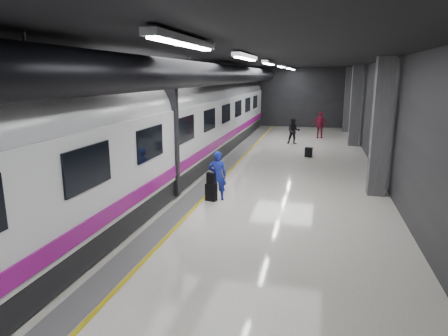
# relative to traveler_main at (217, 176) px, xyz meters

# --- Properties ---
(ground) EXTENTS (40.00, 40.00, 0.00)m
(ground) POSITION_rel_traveler_main_xyz_m (0.49, -0.17, -0.80)
(ground) COLOR white
(ground) RESTS_ON ground
(platform_hall) EXTENTS (10.02, 40.02, 4.51)m
(platform_hall) POSITION_rel_traveler_main_xyz_m (0.20, 0.78, 2.74)
(platform_hall) COLOR black
(platform_hall) RESTS_ON ground
(train) EXTENTS (3.05, 38.00, 4.05)m
(train) POSITION_rel_traveler_main_xyz_m (-2.76, -0.18, 1.27)
(train) COLOR black
(train) RESTS_ON ground
(traveler_main) EXTENTS (0.65, 0.50, 1.60)m
(traveler_main) POSITION_rel_traveler_main_xyz_m (0.00, 0.00, 0.00)
(traveler_main) COLOR blue
(traveler_main) RESTS_ON ground
(suitcase_main) EXTENTS (0.38, 0.28, 0.56)m
(suitcase_main) POSITION_rel_traveler_main_xyz_m (-0.16, -0.17, -0.52)
(suitcase_main) COLOR black
(suitcase_main) RESTS_ON ground
(shoulder_bag) EXTENTS (0.30, 0.22, 0.36)m
(shoulder_bag) POSITION_rel_traveler_main_xyz_m (-0.16, -0.18, -0.06)
(shoulder_bag) COLOR black
(shoulder_bag) RESTS_ON suitcase_main
(traveler_far_a) EXTENTS (0.81, 0.66, 1.53)m
(traveler_far_a) POSITION_rel_traveler_main_xyz_m (1.67, 11.51, -0.03)
(traveler_far_a) COLOR black
(traveler_far_a) RESTS_ON ground
(traveler_far_b) EXTENTS (1.02, 0.49, 1.68)m
(traveler_far_b) POSITION_rel_traveler_main_xyz_m (3.16, 14.26, 0.04)
(traveler_far_b) COLOR maroon
(traveler_far_b) RESTS_ON ground
(suitcase_far) EXTENTS (0.38, 0.30, 0.48)m
(suitcase_far) POSITION_rel_traveler_main_xyz_m (2.66, 7.74, -0.56)
(suitcase_far) COLOR black
(suitcase_far) RESTS_ON ground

